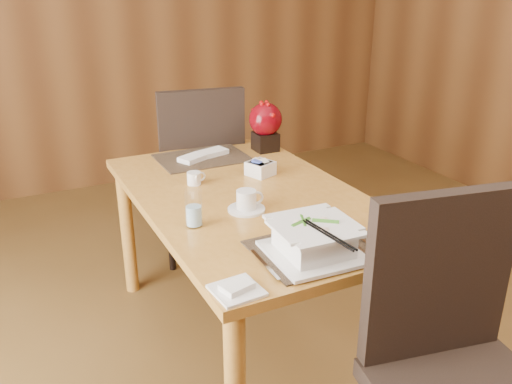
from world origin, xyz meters
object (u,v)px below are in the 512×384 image
bread_plate (237,290)px  soup_setting (314,240)px  water_glass (194,208)px  far_chair (199,165)px  creamer_jug (194,178)px  coffee_cup (246,202)px  near_chair (456,356)px  dining_table (250,215)px  sugar_caddy (260,168)px  berry_decor (265,124)px

bread_plate → soup_setting: bearing=14.9°
soup_setting → water_glass: size_ratio=2.07×
far_chair → water_glass: bearing=77.5°
water_glass → far_chair: size_ratio=0.14×
creamer_jug → far_chair: bearing=65.9°
coffee_cup → far_chair: (0.18, 1.02, -0.19)m
water_glass → bread_plate: 0.49m
bread_plate → near_chair: size_ratio=0.13×
near_chair → far_chair: bearing=102.5°
dining_table → soup_setting: (-0.05, -0.58, 0.16)m
water_glass → far_chair: 1.16m
soup_setting → sugar_caddy: size_ratio=2.84×
soup_setting → coffee_cup: soup_setting is taller
berry_decor → near_chair: 1.62m
near_chair → bread_plate: bearing=154.9°
dining_table → water_glass: size_ratio=10.06×
near_chair → far_chair: (-0.06, 1.93, -0.00)m
dining_table → bread_plate: bread_plate is taller
soup_setting → far_chair: (0.15, 1.46, -0.21)m
coffee_cup → water_glass: size_ratio=1.01×
creamer_jug → far_chair: (0.27, 0.65, -0.18)m
soup_setting → far_chair: size_ratio=0.29×
soup_setting → near_chair: near_chair is taller
sugar_caddy → far_chair: bearing=94.6°
sugar_caddy → berry_decor: size_ratio=0.42×
near_chair → far_chair: size_ratio=1.00×
dining_table → coffee_cup: size_ratio=9.95×
water_glass → berry_decor: 0.98m
creamer_jug → soup_setting: bearing=-83.2°
berry_decor → bread_plate: (-0.72, -1.20, -0.14)m
creamer_jug → coffee_cup: bearing=-78.8°
creamer_jug → sugar_caddy: sugar_caddy is taller
coffee_cup → sugar_caddy: (0.24, 0.34, -0.00)m
coffee_cup → creamer_jug: coffee_cup is taller
dining_table → bread_plate: (-0.37, -0.67, 0.10)m
berry_decor → far_chair: (-0.25, 0.35, -0.30)m
dining_table → creamer_jug: 0.31m
coffee_cup → bread_plate: coffee_cup is taller
soup_setting → far_chair: 1.48m
berry_decor → bread_plate: size_ratio=1.85×
bread_plate → dining_table: bearing=61.1°
soup_setting → bread_plate: soup_setting is taller
soup_setting → berry_decor: berry_decor is taller
soup_setting → creamer_jug: bearing=101.3°
coffee_cup → berry_decor: (0.44, 0.67, 0.11)m
soup_setting → coffee_cup: 0.44m
coffee_cup → near_chair: near_chair is taller
coffee_cup → far_chair: bearing=79.8°
berry_decor → near_chair: bearing=-97.1°
dining_table → creamer_jug: (-0.17, 0.22, 0.13)m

